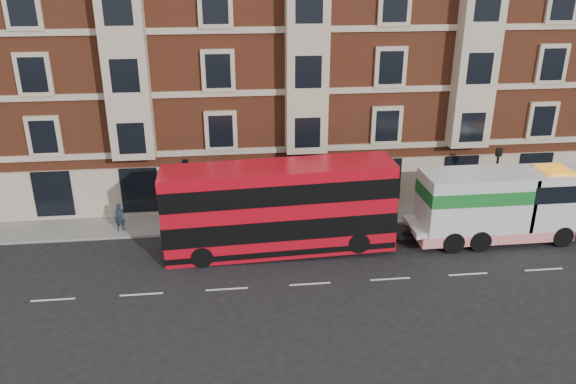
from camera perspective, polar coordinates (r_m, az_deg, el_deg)
The scene contains 8 objects.
ground at distance 27.54m, azimuth 2.24°, elevation -9.32°, with size 120.00×120.00×0.00m, color black.
sidewalk at distance 34.07m, azimuth 0.32°, elevation -2.68°, with size 90.00×3.00×0.15m, color slate.
victorian_terrace at distance 38.68m, azimuth -0.28°, elevation 15.73°, with size 45.00×12.00×20.40m.
lamp_post_west at distance 31.71m, azimuth -10.20°, elevation 0.13°, with size 0.35×0.15×4.35m.
lamp_post_east at distance 35.35m, azimuth 20.30°, elevation 1.39°, with size 0.35×0.15×4.35m.
double_decker_bus at distance 29.35m, azimuth -0.94°, elevation -1.54°, with size 12.03×2.76×4.87m.
tow_truck at distance 32.89m, azimuth 20.48°, elevation -1.19°, with size 9.63×2.85×4.01m.
pedestrian at distance 33.45m, azimuth -16.71°, elevation -2.49°, with size 0.59×0.39×1.62m, color #182230.
Camera 1 is at (-3.77, -23.21, 14.33)m, focal length 35.00 mm.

